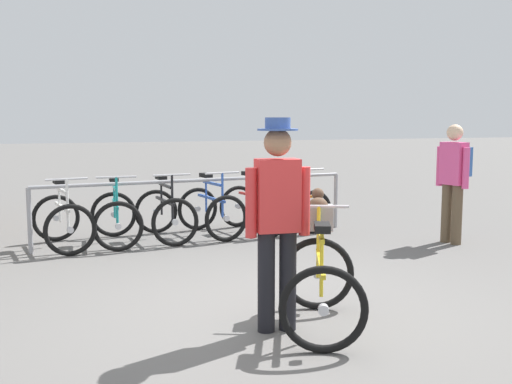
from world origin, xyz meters
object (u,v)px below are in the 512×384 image
at_px(racked_bike_teal, 116,217).
at_px(racked_bike_blue, 211,211).
at_px(racked_bike_red, 255,208).
at_px(person_with_featured_bike, 277,216).
at_px(racked_bike_black, 165,214).
at_px(racked_bike_white, 63,221).
at_px(featured_bicycle, 320,267).
at_px(racked_bike_orange, 295,205).
at_px(pedestrian_with_backpack, 454,176).

relative_size(racked_bike_teal, racked_bike_blue, 0.97).
xyz_separation_m(racked_bike_red, person_with_featured_bike, (-1.27, -4.08, 0.58)).
bearing_deg(racked_bike_black, racked_bike_white, -175.47).
relative_size(racked_bike_blue, featured_bicycle, 0.93).
bearing_deg(racked_bike_blue, racked_bike_orange, 4.53).
bearing_deg(featured_bicycle, racked_bike_orange, 69.03).
xyz_separation_m(racked_bike_teal, pedestrian_with_backpack, (4.39, -1.54, 0.57)).
bearing_deg(racked_bike_orange, racked_bike_red, -175.47).
relative_size(racked_bike_white, pedestrian_with_backpack, 0.72).
relative_size(racked_bike_teal, racked_bike_orange, 0.96).
height_order(racked_bike_blue, person_with_featured_bike, person_with_featured_bike).
bearing_deg(person_with_featured_bike, racked_bike_black, 91.85).
relative_size(racked_bike_black, person_with_featured_bike, 0.67).
height_order(racked_bike_black, pedestrian_with_backpack, pedestrian_with_backpack).
bearing_deg(racked_bike_orange, racked_bike_blue, -175.47).
bearing_deg(person_with_featured_bike, racked_bike_teal, 101.92).
xyz_separation_m(racked_bike_teal, racked_bike_orange, (2.79, 0.22, 0.00)).
bearing_deg(person_with_featured_bike, featured_bicycle, 3.51).
bearing_deg(racked_bike_black, person_with_featured_bike, -88.15).
relative_size(racked_bike_teal, pedestrian_with_backpack, 0.69).
bearing_deg(racked_bike_teal, person_with_featured_bike, -78.08).
height_order(person_with_featured_bike, pedestrian_with_backpack, person_with_featured_bike).
bearing_deg(racked_bike_black, racked_bike_teal, -175.47).
height_order(racked_bike_black, racked_bike_blue, same).
bearing_deg(pedestrian_with_backpack, racked_bike_teal, 160.63).
xyz_separation_m(racked_bike_red, pedestrian_with_backpack, (2.30, -1.71, 0.57)).
distance_m(racked_bike_white, racked_bike_black, 1.40).
relative_size(racked_bike_white, racked_bike_red, 0.98).
relative_size(racked_bike_teal, featured_bicycle, 0.90).
relative_size(racked_bike_blue, person_with_featured_bike, 0.68).
distance_m(racked_bike_blue, racked_bike_orange, 1.40).
bearing_deg(racked_bike_orange, pedestrian_with_backpack, -47.80).
bearing_deg(racked_bike_white, featured_bicycle, -63.47).
height_order(racked_bike_teal, featured_bicycle, featured_bicycle).
bearing_deg(racked_bike_white, racked_bike_orange, 4.53).
xyz_separation_m(racked_bike_white, racked_bike_black, (1.40, 0.11, 0.00)).
relative_size(racked_bike_orange, person_with_featured_bike, 0.68).
relative_size(racked_bike_black, featured_bicycle, 0.92).
bearing_deg(person_with_featured_bike, racked_bike_orange, 64.56).
distance_m(racked_bike_blue, racked_bike_red, 0.70).
bearing_deg(racked_bike_white, racked_bike_teal, 4.53).
bearing_deg(racked_bike_teal, pedestrian_with_backpack, -19.37).
bearing_deg(racked_bike_teal, racked_bike_red, 4.53).
bearing_deg(featured_bicycle, racked_bike_teal, 107.37).
bearing_deg(pedestrian_with_backpack, racked_bike_white, 163.70).
xyz_separation_m(person_with_featured_bike, pedestrian_with_backpack, (3.57, 2.37, -0.01)).
bearing_deg(featured_bicycle, person_with_featured_bike, -176.49).
bearing_deg(racked_bike_white, racked_bike_red, 4.53).
bearing_deg(racked_bike_black, featured_bicycle, -82.51).
bearing_deg(racked_bike_red, racked_bike_white, -175.47).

